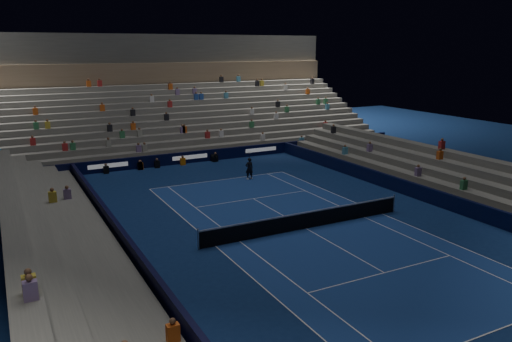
% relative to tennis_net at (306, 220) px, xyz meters
% --- Properties ---
extents(ground, '(90.00, 90.00, 0.00)m').
position_rel_tennis_net_xyz_m(ground, '(0.00, 0.00, -0.50)').
color(ground, '#0D2252').
rests_on(ground, ground).
extents(court_surface, '(10.97, 23.77, 0.01)m').
position_rel_tennis_net_xyz_m(court_surface, '(0.00, 0.00, -0.50)').
color(court_surface, navy).
rests_on(court_surface, ground).
extents(sponsor_barrier_far, '(44.00, 0.25, 1.00)m').
position_rel_tennis_net_xyz_m(sponsor_barrier_far, '(0.00, 18.50, -0.00)').
color(sponsor_barrier_far, black).
rests_on(sponsor_barrier_far, ground).
extents(sponsor_barrier_east, '(0.25, 37.00, 1.00)m').
position_rel_tennis_net_xyz_m(sponsor_barrier_east, '(9.70, 0.00, -0.00)').
color(sponsor_barrier_east, black).
rests_on(sponsor_barrier_east, ground).
extents(sponsor_barrier_west, '(0.25, 37.00, 1.00)m').
position_rel_tennis_net_xyz_m(sponsor_barrier_west, '(-9.70, 0.00, -0.00)').
color(sponsor_barrier_west, black).
rests_on(sponsor_barrier_west, ground).
extents(grandstand_main, '(44.00, 15.20, 11.20)m').
position_rel_tennis_net_xyz_m(grandstand_main, '(0.00, 27.90, 2.87)').
color(grandstand_main, slate).
rests_on(grandstand_main, ground).
extents(grandstand_east, '(5.00, 37.00, 2.50)m').
position_rel_tennis_net_xyz_m(grandstand_east, '(13.17, 0.00, 0.41)').
color(grandstand_east, slate).
rests_on(grandstand_east, ground).
extents(grandstand_west, '(5.00, 37.00, 2.50)m').
position_rel_tennis_net_xyz_m(grandstand_west, '(-13.17, 0.00, 0.41)').
color(grandstand_west, slate).
rests_on(grandstand_west, ground).
extents(tennis_net, '(12.90, 0.10, 1.10)m').
position_rel_tennis_net_xyz_m(tennis_net, '(0.00, 0.00, 0.00)').
color(tennis_net, '#B2B2B7').
rests_on(tennis_net, ground).
extents(tennis_player, '(0.66, 0.47, 1.68)m').
position_rel_tennis_net_xyz_m(tennis_player, '(2.10, 11.12, 0.33)').
color(tennis_player, black).
rests_on(tennis_player, ground).
extents(broadcast_camera, '(0.55, 0.96, 0.61)m').
position_rel_tennis_net_xyz_m(broadcast_camera, '(2.16, 18.01, -0.19)').
color(broadcast_camera, black).
rests_on(broadcast_camera, ground).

